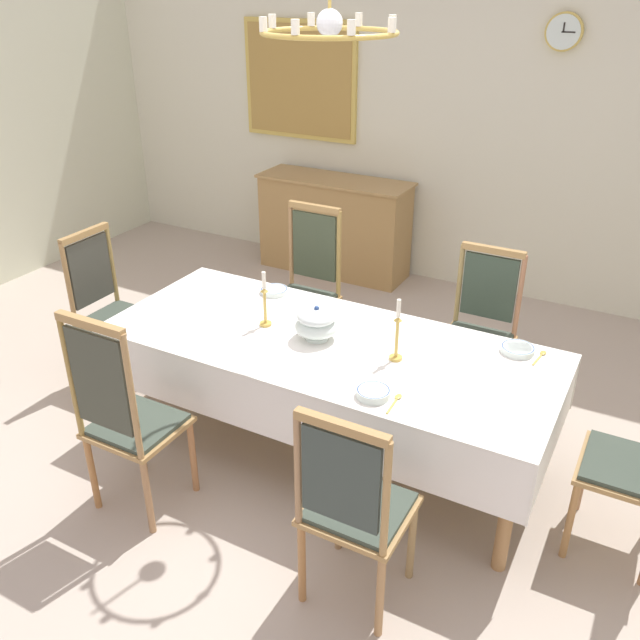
# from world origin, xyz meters

# --- Properties ---
(ground) EXTENTS (7.59, 5.80, 0.04)m
(ground) POSITION_xyz_m (0.00, 0.00, -0.02)
(ground) COLOR #B1A193
(back_wall) EXTENTS (7.59, 0.08, 3.02)m
(back_wall) POSITION_xyz_m (0.00, 2.94, 1.51)
(back_wall) COLOR silver
(back_wall) RESTS_ON ground
(dining_table) EXTENTS (2.52, 1.02, 0.74)m
(dining_table) POSITION_xyz_m (0.00, 0.14, 0.67)
(dining_table) COLOR #AA7850
(dining_table) RESTS_ON ground
(tablecloth) EXTENTS (2.54, 1.04, 0.35)m
(tablecloth) POSITION_xyz_m (0.00, 0.14, 0.66)
(tablecloth) COLOR white
(tablecloth) RESTS_ON dining_table
(chair_south_a) EXTENTS (0.44, 0.42, 1.18)m
(chair_south_a) POSITION_xyz_m (-0.66, -0.78, 0.60)
(chair_south_a) COLOR #A0834D
(chair_south_a) RESTS_ON ground
(chair_north_a) EXTENTS (0.44, 0.42, 1.14)m
(chair_north_a) POSITION_xyz_m (-0.66, 1.06, 0.58)
(chair_north_a) COLOR #A18547
(chair_north_a) RESTS_ON ground
(chair_south_b) EXTENTS (0.44, 0.42, 1.06)m
(chair_south_b) POSITION_xyz_m (0.61, -0.77, 0.56)
(chair_south_b) COLOR #9A744C
(chair_south_b) RESTS_ON ground
(chair_north_b) EXTENTS (0.44, 0.42, 1.06)m
(chair_north_b) POSITION_xyz_m (0.61, 1.06, 0.56)
(chair_north_b) COLOR #A47352
(chair_north_b) RESTS_ON ground
(chair_head_west) EXTENTS (0.42, 0.44, 1.09)m
(chair_head_west) POSITION_xyz_m (-1.66, 0.14, 0.56)
(chair_head_west) COLOR #9F7246
(chair_head_west) RESTS_ON ground
(soup_tureen) EXTENTS (0.25, 0.25, 0.20)m
(soup_tureen) POSITION_xyz_m (-0.07, 0.14, 0.84)
(soup_tureen) COLOR silver
(soup_tureen) RESTS_ON tablecloth
(candlestick_west) EXTENTS (0.07, 0.07, 0.33)m
(candlestick_west) POSITION_xyz_m (-0.41, 0.14, 0.88)
(candlestick_west) COLOR gold
(candlestick_west) RESTS_ON tablecloth
(candlestick_east) EXTENTS (0.07, 0.07, 0.35)m
(candlestick_east) POSITION_xyz_m (0.41, 0.14, 0.88)
(candlestick_east) COLOR gold
(candlestick_east) RESTS_ON tablecloth
(bowl_near_left) EXTENTS (0.18, 0.18, 0.03)m
(bowl_near_left) POSITION_xyz_m (0.96, 0.53, 0.76)
(bowl_near_left) COLOR silver
(bowl_near_left) RESTS_ON tablecloth
(bowl_near_right) EXTENTS (0.17, 0.17, 0.04)m
(bowl_near_right) POSITION_xyz_m (0.45, -0.24, 0.77)
(bowl_near_right) COLOR silver
(bowl_near_right) RESTS_ON tablecloth
(bowl_far_left) EXTENTS (0.18, 0.18, 0.03)m
(bowl_far_left) POSITION_xyz_m (-0.60, 0.54, 0.76)
(bowl_far_left) COLOR silver
(bowl_far_left) RESTS_ON tablecloth
(spoon_primary) EXTENTS (0.04, 0.18, 0.01)m
(spoon_primary) POSITION_xyz_m (1.08, 0.55, 0.75)
(spoon_primary) COLOR gold
(spoon_primary) RESTS_ON tablecloth
(spoon_secondary) EXTENTS (0.03, 0.18, 0.01)m
(spoon_secondary) POSITION_xyz_m (0.56, -0.21, 0.75)
(spoon_secondary) COLOR gold
(spoon_secondary) RESTS_ON tablecloth
(sideboard) EXTENTS (1.44, 0.48, 0.90)m
(sideboard) POSITION_xyz_m (-1.24, 2.62, 0.45)
(sideboard) COLOR #A37C48
(sideboard) RESTS_ON ground
(mounted_clock) EXTENTS (0.28, 0.06, 0.28)m
(mounted_clock) POSITION_xyz_m (0.53, 2.87, 2.18)
(mounted_clock) COLOR #D1B251
(framed_painting) EXTENTS (1.16, 0.05, 1.04)m
(framed_painting) POSITION_xyz_m (-1.75, 2.88, 1.70)
(framed_painting) COLOR #D1B251
(chandelier) EXTENTS (0.64, 0.64, 0.66)m
(chandelier) POSITION_xyz_m (0.00, 0.14, 2.34)
(chandelier) COLOR gold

